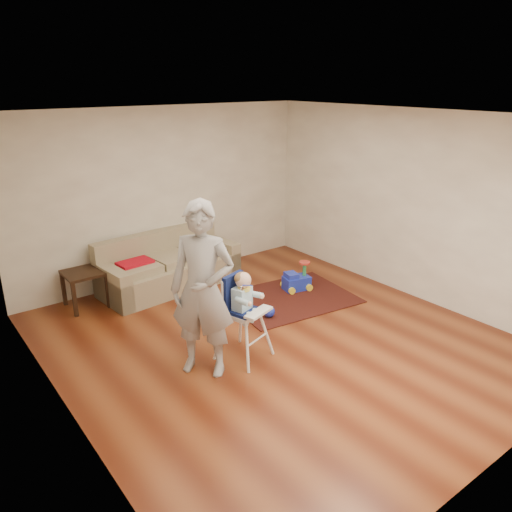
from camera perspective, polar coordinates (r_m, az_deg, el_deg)
ground at (r=6.31m, az=2.24°, el=-9.57°), size 5.50×5.50×0.00m
room_envelope at (r=6.04m, az=-0.73°, el=8.16°), size 5.04×5.52×2.72m
sofa at (r=7.78m, az=-9.84°, el=-0.62°), size 2.22×1.08×0.83m
side_table at (r=7.47m, az=-18.91°, el=-3.58°), size 0.53×0.53×0.53m
area_rug at (r=7.42m, az=3.89°, el=-4.81°), size 1.96×1.57×0.01m
ride_on_toy at (r=7.63m, az=4.67°, el=-2.30°), size 0.45×0.37×0.43m
toy_ball at (r=6.80m, az=1.49°, el=-6.35°), size 0.16×0.16×0.16m
high_chair at (r=5.72m, az=-1.44°, el=-6.99°), size 0.62×0.62×1.07m
adult at (r=5.31m, az=-6.12°, el=-3.91°), size 0.81×0.84×1.94m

